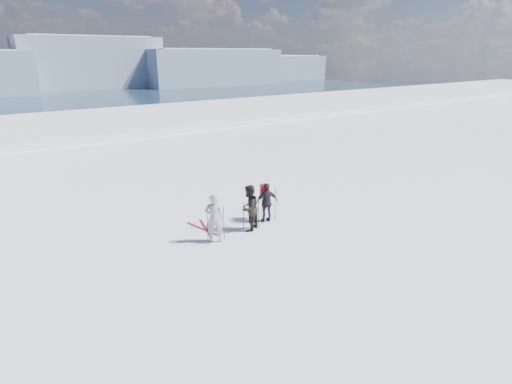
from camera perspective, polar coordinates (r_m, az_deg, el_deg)
lake_basin at (r=41.02m, az=-19.39°, el=0.14°), size 820.00×820.00×71.62m
far_mountain_range at (r=464.45m, az=-30.98°, el=15.01°), size 770.00×110.00×53.00m
skier_grey at (r=13.63m, az=-5.98°, el=-3.73°), size 0.76×0.67×1.74m
skier_dark at (r=14.44m, az=-1.01°, el=-2.30°), size 1.05×0.98×1.72m
skier_pack at (r=15.21m, az=1.55°, el=-1.51°), size 0.98×0.60×1.55m
backpack at (r=15.10m, az=1.25°, el=2.45°), size 0.37×0.27×0.50m
ski_poles at (r=14.45m, az=-1.30°, el=-3.36°), size 3.17×0.44×1.32m
skis_loose at (r=14.97m, az=-7.43°, el=-5.18°), size 0.61×1.68×0.03m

